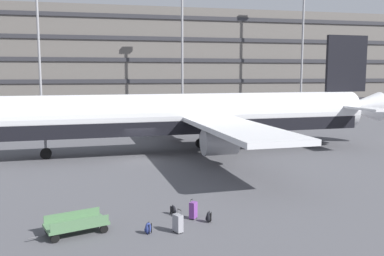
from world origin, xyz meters
TOP-DOWN VIEW (x-y plane):
  - ground_plane at (0.00, 0.00)m, footprint 600.00×600.00m
  - terminal_structure at (0.00, 48.43)m, footprint 120.44×14.32m
  - airliner at (5.11, 2.36)m, footprint 38.17×30.85m
  - light_mast_left at (-11.81, 34.04)m, footprint 1.80×0.50m
  - light_mast_center_left at (10.23, 34.04)m, footprint 1.80×0.50m
  - light_mast_center_right at (31.41, 34.04)m, footprint 1.80×0.50m
  - suitcase_teal at (-0.03, -16.18)m, footprint 0.44×0.54m
  - suitcase_laid_flat at (1.00, -14.65)m, footprint 0.44×0.46m
  - backpack_navy at (-1.33, -16.07)m, footprint 0.39×0.40m
  - backpack_red at (0.20, -13.79)m, footprint 0.35×0.42m
  - backpack_silver at (1.59, -15.27)m, footprint 0.35×0.37m
  - baggage_cart at (-4.34, -15.35)m, footprint 3.35×2.05m

SIDE VIEW (x-z plane):
  - ground_plane at x=0.00m, z-range 0.00..0.00m
  - backpack_red at x=0.20m, z-range -0.03..0.47m
  - backpack_navy at x=-1.33m, z-range -0.03..0.53m
  - backpack_silver at x=1.59m, z-range -0.03..0.54m
  - baggage_cart at x=-4.34m, z-range 0.02..0.84m
  - suitcase_teal at x=-0.03m, z-range -0.09..0.94m
  - suitcase_laid_flat at x=1.00m, z-range -0.04..0.92m
  - airliner at x=5.11m, z-range -2.07..8.47m
  - terminal_structure at x=0.00m, z-range 0.00..18.68m
  - light_mast_center_left at x=10.23m, z-range 1.67..21.90m
  - light_mast_left at x=-11.81m, z-range 1.74..27.13m
  - light_mast_center_right at x=31.41m, z-range 1.75..27.97m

